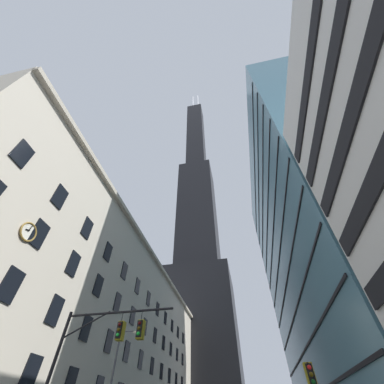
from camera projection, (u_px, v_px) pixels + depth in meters
station_building at (111, 333)px, 38.53m from camera, size 13.67×71.93×24.82m
dark_skyscraper at (198, 237)px, 101.20m from camera, size 23.50×23.50×205.70m
glass_office_midrise at (332, 236)px, 38.28m from camera, size 18.52×42.00×46.80m
traffic_signal_mast at (102, 344)px, 14.12m from camera, size 7.33×0.63×6.68m
traffic_light_near_right at (312, 380)px, 11.46m from camera, size 0.40×0.63×3.50m
street_lamppost at (116, 372)px, 20.76m from camera, size 1.92×0.32×7.95m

